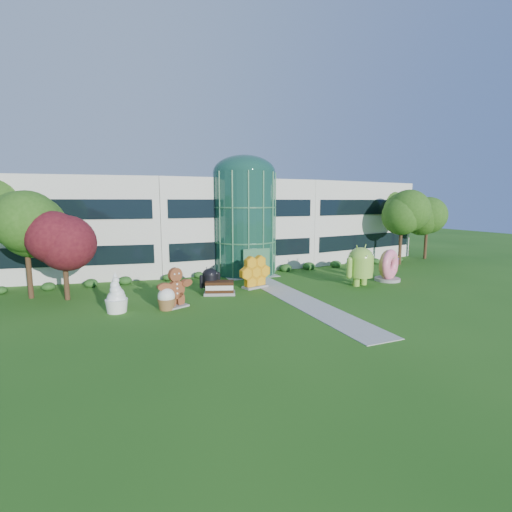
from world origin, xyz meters
name	(u,v)px	position (x,y,z in m)	size (l,w,h in m)	color
ground	(306,303)	(0.00, 0.00, 0.00)	(140.00, 140.00, 0.00)	#215114
building	(225,223)	(0.00, 18.00, 4.65)	(46.00, 15.00, 9.30)	beige
atrium	(244,224)	(0.00, 12.00, 4.90)	(6.00, 6.00, 9.80)	#194738
walkway	(292,296)	(0.00, 2.00, 0.02)	(2.40, 20.00, 0.04)	#9E9E93
tree_red	(65,259)	(-15.50, 7.50, 3.00)	(4.00, 4.00, 6.00)	#3F0C14
trees_backdrop	(241,230)	(0.00, 13.00, 4.20)	(52.00, 8.00, 8.40)	#254F13
android_green	(361,263)	(7.07, 3.09, 1.91)	(3.37, 2.25, 3.82)	#7FB73A
android_black	(210,278)	(-5.34, 5.58, 1.13)	(1.99, 1.34, 2.27)	black
donut	(388,265)	(10.52, 3.61, 1.44)	(2.78, 1.33, 2.89)	#F95E89
gingerbread	(176,287)	(-8.57, 2.59, 1.37)	(2.96, 1.14, 2.73)	brown
ice_cream_sandwich	(220,288)	(-4.85, 4.67, 0.52)	(2.35, 1.18, 1.05)	black
honeycomb	(255,273)	(-1.48, 5.72, 1.20)	(3.07, 1.09, 2.41)	orange
froyo	(116,293)	(-12.32, 2.85, 1.29)	(1.51, 1.51, 2.59)	white
cupcake	(166,299)	(-9.26, 2.22, 0.73)	(1.22, 1.22, 1.46)	white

